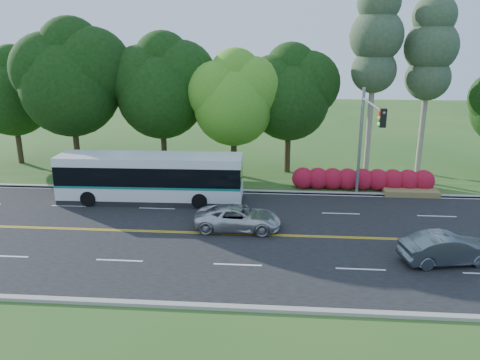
# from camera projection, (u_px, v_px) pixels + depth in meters

# --- Properties ---
(ground) EXTENTS (120.00, 120.00, 0.00)m
(ground) POSITION_uv_depth(u_px,v_px,m) (253.00, 235.00, 24.52)
(ground) COLOR #27541C
(ground) RESTS_ON ground
(road) EXTENTS (60.00, 14.00, 0.02)m
(road) POSITION_uv_depth(u_px,v_px,m) (253.00, 235.00, 24.52)
(road) COLOR black
(road) RESTS_ON ground
(curb_north) EXTENTS (60.00, 0.30, 0.15)m
(curb_north) POSITION_uv_depth(u_px,v_px,m) (258.00, 191.00, 31.33)
(curb_north) COLOR #A19B91
(curb_north) RESTS_ON ground
(curb_south) EXTENTS (60.00, 0.30, 0.15)m
(curb_south) POSITION_uv_depth(u_px,v_px,m) (243.00, 308.00, 17.67)
(curb_south) COLOR #A19B91
(curb_south) RESTS_ON ground
(grass_verge) EXTENTS (60.00, 4.00, 0.10)m
(grass_verge) POSITION_uv_depth(u_px,v_px,m) (259.00, 184.00, 33.10)
(grass_verge) COLOR #27541C
(grass_verge) RESTS_ON ground
(lane_markings) EXTENTS (57.60, 13.82, 0.00)m
(lane_markings) POSITION_uv_depth(u_px,v_px,m) (251.00, 234.00, 24.52)
(lane_markings) COLOR gold
(lane_markings) RESTS_ON road
(tree_row) EXTENTS (44.70, 9.10, 13.84)m
(tree_row) POSITION_uv_depth(u_px,v_px,m) (193.00, 83.00, 34.56)
(tree_row) COLOR #302015
(tree_row) RESTS_ON ground
(bougainvillea_hedge) EXTENTS (9.50, 2.25, 1.50)m
(bougainvillea_hedge) POSITION_uv_depth(u_px,v_px,m) (365.00, 180.00, 31.56)
(bougainvillea_hedge) COLOR maroon
(bougainvillea_hedge) RESTS_ON ground
(traffic_signal) EXTENTS (0.42, 6.10, 7.00)m
(traffic_signal) POSITION_uv_depth(u_px,v_px,m) (367.00, 130.00, 27.85)
(traffic_signal) COLOR gray
(traffic_signal) RESTS_ON ground
(transit_bus) EXTENTS (11.48, 2.71, 2.99)m
(transit_bus) POSITION_uv_depth(u_px,v_px,m) (151.00, 179.00, 29.18)
(transit_bus) COLOR silver
(transit_bus) RESTS_ON road
(sedan) EXTENTS (4.44, 2.26, 1.40)m
(sedan) POSITION_uv_depth(u_px,v_px,m) (448.00, 249.00, 21.20)
(sedan) COLOR #535C64
(sedan) RESTS_ON road
(suv) EXTENTS (4.63, 2.17, 1.28)m
(suv) POSITION_uv_depth(u_px,v_px,m) (238.00, 218.00, 25.04)
(suv) COLOR silver
(suv) RESTS_ON road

